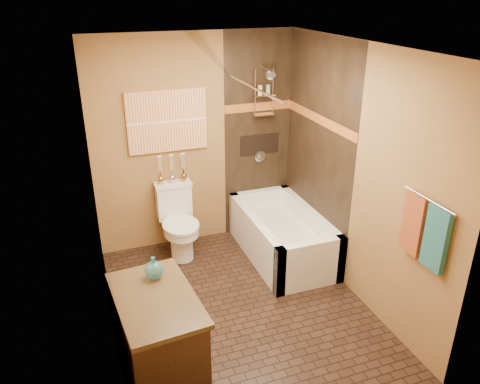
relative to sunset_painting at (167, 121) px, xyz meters
name	(u,v)px	position (x,y,z in m)	size (l,w,h in m)	color
floor	(240,306)	(0.32, -1.48, -1.55)	(3.00, 3.00, 0.00)	black
wall_left	(101,213)	(-0.88, -1.48, -0.30)	(0.02, 3.00, 2.50)	olive
wall_right	(355,175)	(1.52, -1.48, -0.30)	(0.02, 3.00, 2.50)	olive
wall_back	(196,143)	(0.32, 0.02, -0.30)	(2.40, 0.02, 2.50)	olive
wall_front	(322,285)	(0.32, -2.98, -0.30)	(2.40, 0.02, 2.50)	olive
ceiling	(239,47)	(0.32, -1.48, 0.95)	(3.00, 3.00, 0.00)	silver
alcove_tile_back	(258,137)	(1.10, 0.01, -0.30)	(0.85, 0.01, 2.50)	black
alcove_tile_right	(317,151)	(1.51, -0.73, -0.30)	(0.01, 1.50, 2.50)	black
mosaic_band_back	(259,107)	(1.10, 0.00, 0.07)	(0.85, 0.01, 0.10)	brown
mosaic_band_right	(319,119)	(1.50, -0.73, 0.07)	(0.01, 1.50, 0.10)	brown
alcove_niche	(260,144)	(1.12, 0.01, -0.40)	(0.50, 0.01, 0.25)	black
shower_fixtures	(264,105)	(1.12, -0.10, 0.12)	(0.24, 0.33, 1.16)	silver
curtain_rod	(252,87)	(0.72, -0.73, 0.47)	(0.03, 0.03, 1.55)	silver
towel_bar	(429,200)	(1.47, -2.53, -0.10)	(0.02, 0.02, 0.55)	silver
towel_teal	(436,239)	(1.48, -2.66, -0.37)	(0.05, 0.22, 0.52)	#1C5C5F
towel_rust	(413,224)	(1.48, -2.40, -0.37)	(0.05, 0.22, 0.52)	#99381B
sunset_painting	(167,121)	(0.00, 0.00, 0.00)	(0.90, 0.04, 0.70)	#D36131
vanity_mirror	(107,223)	(-0.86, -2.17, -0.05)	(0.01, 1.00, 0.90)	white
bathtub	(282,238)	(1.12, -0.73, -1.33)	(0.80, 1.50, 0.55)	white
toilet	(178,221)	(0.00, -0.27, -1.13)	(0.43, 0.63, 0.84)	white
vanity	(158,341)	(-0.60, -2.17, -1.13)	(0.65, 0.98, 0.83)	black
teal_bottle	(154,268)	(-0.55, -1.92, -0.63)	(0.15, 0.15, 0.23)	#267174
bud_vases	(172,168)	(0.00, -0.09, -0.53)	(0.34, 0.07, 0.34)	gold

